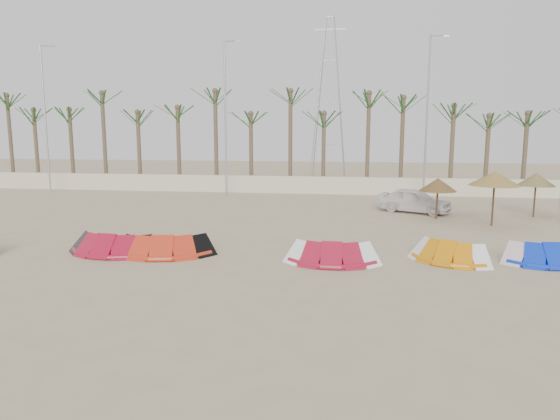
% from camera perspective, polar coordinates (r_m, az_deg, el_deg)
% --- Properties ---
extents(ground, '(120.00, 120.00, 0.00)m').
position_cam_1_polar(ground, '(16.37, -3.06, -7.83)').
color(ground, tan).
rests_on(ground, ground).
extents(boundary_wall, '(60.00, 0.30, 1.30)m').
position_cam_1_polar(boundary_wall, '(37.70, 3.52, 2.87)').
color(boundary_wall, beige).
rests_on(boundary_wall, ground).
extents(palm_line, '(52.00, 4.00, 7.70)m').
position_cam_1_polar(palm_line, '(38.96, 4.79, 11.59)').
color(palm_line, brown).
rests_on(palm_line, ground).
extents(lamp_a, '(1.25, 0.14, 11.00)m').
position_cam_1_polar(lamp_a, '(42.22, -25.22, 9.66)').
color(lamp_a, '#A5A8AD').
rests_on(lamp_a, ground).
extents(lamp_b, '(1.25, 0.14, 11.00)m').
position_cam_1_polar(lamp_b, '(36.51, -6.21, 10.67)').
color(lamp_b, '#A5A8AD').
rests_on(lamp_b, ground).
extents(lamp_c, '(1.25, 0.14, 11.00)m').
position_cam_1_polar(lamp_c, '(35.70, 16.50, 10.39)').
color(lamp_c, '#A5A8AD').
rests_on(lamp_c, ground).
extents(pylon, '(3.00, 3.00, 14.00)m').
position_cam_1_polar(pylon, '(43.66, 5.48, 2.85)').
color(pylon, '#A5A8AD').
rests_on(pylon, ground).
extents(kite_red_left, '(3.70, 1.86, 0.90)m').
position_cam_1_polar(kite_red_left, '(20.71, -18.30, -3.46)').
color(kite_red_left, maroon).
rests_on(kite_red_left, ground).
extents(kite_red_mid, '(3.89, 2.14, 0.90)m').
position_cam_1_polar(kite_red_mid, '(19.93, -12.74, -3.71)').
color(kite_red_mid, red).
rests_on(kite_red_mid, ground).
extents(kite_red_right, '(3.31, 1.55, 0.90)m').
position_cam_1_polar(kite_red_right, '(18.38, 6.01, -4.62)').
color(kite_red_right, '#A3132B').
rests_on(kite_red_right, ground).
extents(kite_orange, '(3.37, 2.56, 0.90)m').
position_cam_1_polar(kite_orange, '(19.40, 18.56, -4.33)').
color(kite_orange, orange).
rests_on(kite_orange, ground).
extents(kite_blue, '(3.21, 1.68, 0.90)m').
position_cam_1_polar(kite_blue, '(20.54, 28.17, -4.21)').
color(kite_blue, '#0C2DC9').
rests_on(kite_blue, ground).
extents(parasol_left, '(1.99, 1.99, 2.22)m').
position_cam_1_polar(parasol_left, '(28.02, 17.60, 2.77)').
color(parasol_left, '#4C331E').
rests_on(parasol_left, ground).
extents(parasol_mid, '(2.50, 2.50, 2.73)m').
position_cam_1_polar(parasol_mid, '(27.00, 23.33, 3.31)').
color(parasol_mid, '#4C331E').
rests_on(parasol_mid, ground).
extents(parasol_right, '(1.98, 1.98, 2.44)m').
position_cam_1_polar(parasol_right, '(30.74, 27.24, 3.12)').
color(parasol_right, '#4C331E').
rests_on(parasol_right, ground).
extents(car, '(4.47, 3.38, 1.42)m').
position_cam_1_polar(car, '(30.05, 15.13, 1.06)').
color(car, white).
rests_on(car, ground).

